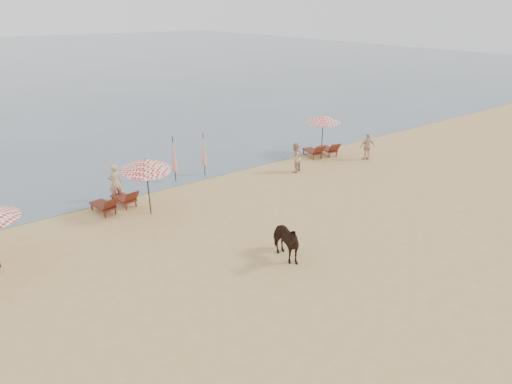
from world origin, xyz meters
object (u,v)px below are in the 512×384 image
Objects in this scene: lounger_cluster_left at (116,201)px; umbrella_open_left_b at (146,165)px; umbrella_open_right at (323,119)px; beachgoer_right_a at (295,158)px; beachgoer_right_b at (367,147)px; umbrella_closed_left at (174,154)px; lounger_cluster_right at (322,150)px; cow at (284,241)px; umbrella_closed_right at (204,150)px; beachgoer_left at (115,183)px.

lounger_cluster_left is 0.73× the size of umbrella_open_left_b.
beachgoer_right_a is (-3.31, -1.33, -1.44)m from umbrella_open_right.
beachgoer_right_b is (4.88, -0.90, -0.04)m from beachgoer_right_a.
umbrella_closed_left is at bearing -42.90° from beachgoer_right_a.
lounger_cluster_right is 2.69m from beachgoer_right_b.
lounger_cluster_right is 11.98m from cow.
umbrella_closed_left reaches higher than beachgoer_right_b.
beachgoer_right_a is 1.05× the size of beachgoer_right_b.
beachgoer_right_b is at bearing -18.91° from lounger_cluster_left.
umbrella_open_left_b is 1.06× the size of umbrella_open_right.
umbrella_closed_right is 5.07m from beachgoer_left.
lounger_cluster_left is 1.16× the size of beachgoer_right_a.
umbrella_closed_left is 3.42m from beachgoer_left.
lounger_cluster_left is 1.13m from beachgoer_left.
beachgoer_right_b is at bearing -17.80° from umbrella_closed_left.
umbrella_closed_right reaches higher than beachgoer_left.
beachgoer_right_a is (5.97, -2.58, -0.67)m from umbrella_closed_left.
beachgoer_right_a is (9.66, -1.04, 0.42)m from lounger_cluster_left.
beachgoer_right_b is at bearing -20.33° from umbrella_closed_right.
umbrella_open_right is 7.72m from umbrella_closed_right.
umbrella_closed_right is (-7.59, 1.16, -0.81)m from umbrella_open_right.
umbrella_open_right is at bearing -8.69° from umbrella_closed_right.
umbrella_open_left_b is 1.52× the size of cow.
lounger_cluster_left is 0.95× the size of lounger_cluster_right.
umbrella_open_left_b is 1.46× the size of beachgoer_left.
lounger_cluster_left is at bearing -164.90° from umbrella_closed_right.
umbrella_closed_right is at bearing 82.97° from cow.
lounger_cluster_left is 12.75m from lounger_cluster_right.
umbrella_closed_left is (-9.06, 1.52, 1.07)m from lounger_cluster_right.
lounger_cluster_right reaches higher than lounger_cluster_left.
umbrella_closed_left is 6.54m from beachgoer_right_a.
umbrella_closed_right is at bearing 13.49° from umbrella_open_left_b.
umbrella_closed_left reaches higher than lounger_cluster_left.
umbrella_closed_right is at bearing 3.79° from lounger_cluster_left.
cow is at bearing 111.17° from beachgoer_left.
umbrella_open_right is 1.51× the size of beachgoer_right_a.
lounger_cluster_right is at bearing -24.60° from beachgoer_right_b.
umbrella_open_left_b reaches higher than beachgoer_right_a.
umbrella_closed_right is 1.49× the size of beachgoer_right_b.
lounger_cluster_right is 1.16× the size of cow.
beachgoer_right_a is (4.27, -2.49, -0.63)m from umbrella_closed_right.
umbrella_open_right is 1.06× the size of umbrella_closed_right.
beachgoer_left reaches higher than lounger_cluster_left.
umbrella_open_right is 12.41m from cow.
umbrella_closed_left is at bearing 164.79° from umbrella_open_right.
umbrella_closed_right is at bearing -3.08° from umbrella_closed_left.
lounger_cluster_right is at bearing 176.76° from beachgoer_left.
lounger_cluster_left is at bearing 15.42° from beachgoer_right_b.
umbrella_closed_right reaches higher than cow.
lounger_cluster_right is 0.81× the size of umbrella_open_right.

